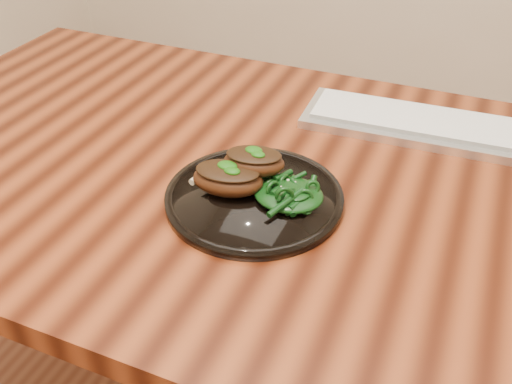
# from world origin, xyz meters

# --- Properties ---
(desk) EXTENTS (1.60, 0.80, 0.75)m
(desk) POSITION_xyz_m (0.00, 0.00, 0.67)
(desk) COLOR #341106
(desk) RESTS_ON ground
(plate) EXTENTS (0.26, 0.26, 0.02)m
(plate) POSITION_xyz_m (-0.06, -0.08, 0.76)
(plate) COLOR black
(plate) RESTS_ON desk
(lamb_chop_front) EXTENTS (0.11, 0.08, 0.05)m
(lamb_chop_front) POSITION_xyz_m (-0.10, -0.09, 0.79)
(lamb_chop_front) COLOR #3D1C0B
(lamb_chop_front) RESTS_ON plate
(lamb_chop_back) EXTENTS (0.10, 0.08, 0.04)m
(lamb_chop_back) POSITION_xyz_m (-0.07, -0.06, 0.80)
(lamb_chop_back) COLOR #3D1C0B
(lamb_chop_back) RESTS_ON plate
(herb_smear) EXTENTS (0.09, 0.06, 0.01)m
(herb_smear) POSITION_xyz_m (-0.09, -0.03, 0.77)
(herb_smear) COLOR #0C3F06
(herb_smear) RESTS_ON plate
(greens_heap) EXTENTS (0.10, 0.09, 0.04)m
(greens_heap) POSITION_xyz_m (-0.01, -0.08, 0.78)
(greens_heap) COLOR black
(greens_heap) RESTS_ON plate
(keyboard) EXTENTS (0.48, 0.16, 0.02)m
(keyboard) POSITION_xyz_m (0.16, 0.23, 0.76)
(keyboard) COLOR silver
(keyboard) RESTS_ON desk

